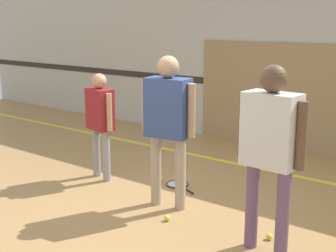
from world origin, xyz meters
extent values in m
plane|color=#A87F4C|center=(0.00, 0.00, 0.00)|extent=(16.00, 16.00, 0.00)
cube|color=beige|center=(0.00, 3.35, 1.60)|extent=(16.00, 0.06, 3.20)
cube|color=#2D2823|center=(0.00, 3.32, 1.02)|extent=(16.00, 0.01, 0.12)
cube|color=#9E7F56|center=(0.25, 3.29, 0.88)|extent=(3.31, 0.05, 1.77)
cube|color=yellow|center=(0.00, 2.08, 0.00)|extent=(14.40, 0.10, 0.01)
cylinder|color=tan|center=(0.02, 0.12, 0.42)|extent=(0.12, 0.12, 0.84)
cylinder|color=tan|center=(0.33, 0.17, 0.42)|extent=(0.12, 0.12, 0.84)
cube|color=#334784|center=(0.17, 0.14, 1.17)|extent=(0.53, 0.34, 0.66)
sphere|color=tan|center=(0.17, 0.14, 1.63)|extent=(0.24, 0.24, 0.24)
cylinder|color=tan|center=(-0.11, 0.10, 1.16)|extent=(0.09, 0.09, 0.59)
cylinder|color=tan|center=(0.46, 0.19, 1.16)|extent=(0.09, 0.09, 0.59)
cylinder|color=gray|center=(-1.27, 0.40, 0.35)|extent=(0.10, 0.10, 0.69)
cylinder|color=gray|center=(-1.02, 0.34, 0.35)|extent=(0.10, 0.10, 0.69)
cube|color=maroon|center=(-1.15, 0.37, 0.97)|extent=(0.45, 0.32, 0.55)
sphere|color=tan|center=(-1.15, 0.37, 1.34)|extent=(0.20, 0.20, 0.20)
cylinder|color=tan|center=(-1.38, 0.43, 0.96)|extent=(0.07, 0.07, 0.49)
cylinder|color=tan|center=(-0.92, 0.31, 0.96)|extent=(0.07, 0.07, 0.49)
cylinder|color=#6B4C70|center=(1.72, -0.18, 0.42)|extent=(0.12, 0.12, 0.84)
cylinder|color=#6B4C70|center=(1.41, -0.15, 0.42)|extent=(0.12, 0.12, 0.84)
cube|color=silver|center=(1.56, -0.16, 1.18)|extent=(0.51, 0.30, 0.67)
sphere|color=brown|center=(1.56, -0.16, 1.63)|extent=(0.25, 0.25, 0.25)
cylinder|color=brown|center=(1.85, -0.18, 1.17)|extent=(0.09, 0.09, 0.60)
cylinder|color=brown|center=(1.28, -0.14, 1.17)|extent=(0.09, 0.09, 0.60)
torus|color=#28282D|center=(-0.17, 0.78, 0.01)|extent=(0.40, 0.40, 0.02)
cylinder|color=silver|center=(-0.17, 0.78, 0.01)|extent=(0.26, 0.26, 0.01)
cylinder|color=black|center=(0.07, 0.68, 0.01)|extent=(0.23, 0.12, 0.02)
sphere|color=black|center=(0.18, 0.63, 0.01)|extent=(0.03, 0.03, 0.03)
sphere|color=#CCE038|center=(0.42, -0.19, 0.03)|extent=(0.07, 0.07, 0.07)
sphere|color=#CCE038|center=(-0.43, 0.76, 0.03)|extent=(0.07, 0.07, 0.07)
sphere|color=#CCE038|center=(1.49, 0.08, 0.03)|extent=(0.07, 0.07, 0.07)
camera|label=1|loc=(3.30, -3.92, 2.14)|focal=50.00mm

